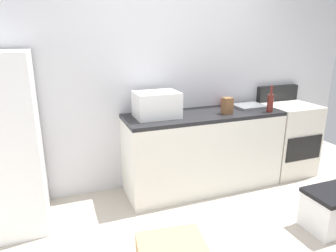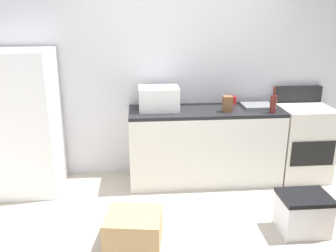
{
  "view_description": "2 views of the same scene",
  "coord_description": "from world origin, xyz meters",
  "px_view_note": "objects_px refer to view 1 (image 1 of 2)",
  "views": [
    {
      "loc": [
        -1.23,
        -1.71,
        1.73
      ],
      "look_at": [
        -0.36,
        0.59,
        0.99
      ],
      "focal_mm": 32.13,
      "sensor_mm": 36.0,
      "label": 1
    },
    {
      "loc": [
        -0.49,
        -2.8,
        2.01
      ],
      "look_at": [
        -0.18,
        0.74,
        0.86
      ],
      "focal_mm": 38.27,
      "sensor_mm": 36.0,
      "label": 2
    }
  ],
  "objects_px": {
    "wine_bottle": "(270,102)",
    "storage_bin": "(331,210)",
    "knife_block": "(227,106)",
    "stove_oven": "(286,137)",
    "coffee_mug": "(224,102)",
    "microwave": "(157,105)"
  },
  "relations": [
    {
      "from": "knife_block",
      "to": "stove_oven",
      "type": "bearing_deg",
      "value": 6.53
    },
    {
      "from": "coffee_mug",
      "to": "microwave",
      "type": "bearing_deg",
      "value": -168.79
    },
    {
      "from": "microwave",
      "to": "wine_bottle",
      "type": "relative_size",
      "value": 1.53
    },
    {
      "from": "wine_bottle",
      "to": "knife_block",
      "type": "relative_size",
      "value": 1.67
    },
    {
      "from": "stove_oven",
      "to": "coffee_mug",
      "type": "bearing_deg",
      "value": 165.88
    },
    {
      "from": "stove_oven",
      "to": "coffee_mug",
      "type": "relative_size",
      "value": 11.0
    },
    {
      "from": "microwave",
      "to": "storage_bin",
      "type": "relative_size",
      "value": 1.0
    },
    {
      "from": "wine_bottle",
      "to": "coffee_mug",
      "type": "height_order",
      "value": "wine_bottle"
    },
    {
      "from": "stove_oven",
      "to": "coffee_mug",
      "type": "xyz_separation_m",
      "value": [
        -0.84,
        0.21,
        0.48
      ]
    },
    {
      "from": "stove_oven",
      "to": "wine_bottle",
      "type": "relative_size",
      "value": 3.67
    },
    {
      "from": "stove_oven",
      "to": "knife_block",
      "type": "height_order",
      "value": "stove_oven"
    },
    {
      "from": "microwave",
      "to": "coffee_mug",
      "type": "bearing_deg",
      "value": 11.21
    },
    {
      "from": "stove_oven",
      "to": "microwave",
      "type": "xyz_separation_m",
      "value": [
        -1.77,
        0.03,
        0.57
      ]
    },
    {
      "from": "wine_bottle",
      "to": "knife_block",
      "type": "xyz_separation_m",
      "value": [
        -0.5,
        0.1,
        -0.02
      ]
    },
    {
      "from": "wine_bottle",
      "to": "knife_block",
      "type": "height_order",
      "value": "wine_bottle"
    },
    {
      "from": "knife_block",
      "to": "storage_bin",
      "type": "distance_m",
      "value": 1.42
    },
    {
      "from": "wine_bottle",
      "to": "storage_bin",
      "type": "bearing_deg",
      "value": -89.83
    },
    {
      "from": "stove_oven",
      "to": "wine_bottle",
      "type": "distance_m",
      "value": 0.76
    },
    {
      "from": "stove_oven",
      "to": "wine_bottle",
      "type": "xyz_separation_m",
      "value": [
        -0.49,
        -0.21,
        0.54
      ]
    },
    {
      "from": "stove_oven",
      "to": "knife_block",
      "type": "relative_size",
      "value": 6.11
    },
    {
      "from": "storage_bin",
      "to": "wine_bottle",
      "type": "bearing_deg",
      "value": 90.17
    },
    {
      "from": "knife_block",
      "to": "storage_bin",
      "type": "height_order",
      "value": "knife_block"
    }
  ]
}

